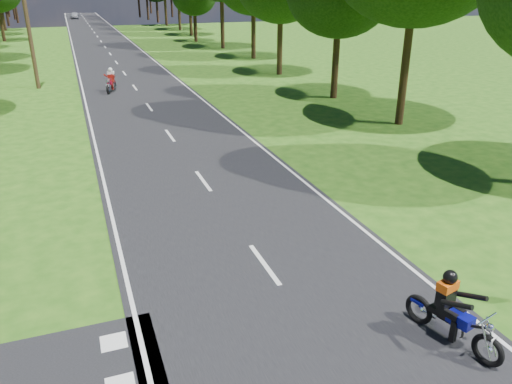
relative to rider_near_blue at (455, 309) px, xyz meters
name	(u,v)px	position (x,y,z in m)	size (l,w,h in m)	color
ground	(298,311)	(-2.33, 1.94, -0.78)	(160.00, 160.00, 0.00)	#224E12
main_road	(105,47)	(-2.33, 51.94, -0.77)	(7.00, 140.00, 0.02)	black
road_markings	(105,49)	(-2.47, 50.07, -0.75)	(7.40, 140.00, 0.01)	silver
telegraph_pole	(28,24)	(-8.33, 29.94, 3.30)	(1.20, 0.26, 8.00)	#382616
rider_near_blue	(455,309)	(0.00, 0.00, 0.00)	(0.60, 1.81, 1.51)	#0C0F86
rider_far_red	(110,80)	(-3.90, 27.09, -0.01)	(0.60, 1.80, 1.50)	#B70E2B
distant_car	(75,15)	(-3.98, 101.43, -0.13)	(1.48, 3.67, 1.25)	#BBBDC3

